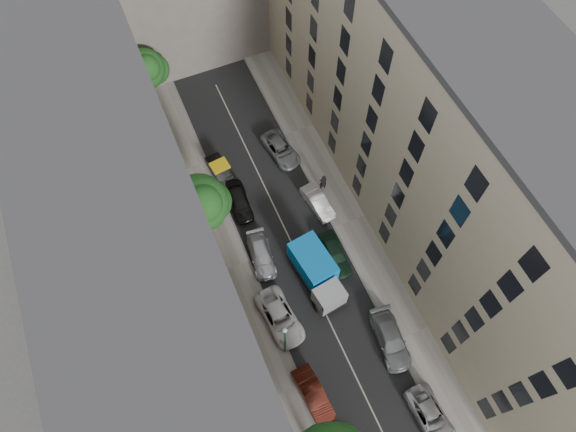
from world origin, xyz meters
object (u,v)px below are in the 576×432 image
car_right_3 (318,202)px  car_left_2 (280,317)px  tree_mid (201,205)px  tarp_truck (317,272)px  lamp_post (285,338)px  car_right_0 (431,416)px  car_right_2 (335,254)px  car_right_1 (390,339)px  car_left_3 (261,255)px  car_left_5 (221,172)px  car_right_4 (281,150)px  pedestrian (323,182)px  tree_far (146,71)px  car_left_4 (239,201)px  car_left_1 (313,394)px

car_right_3 → car_left_2: bearing=-138.8°
car_left_2 → tree_mid: size_ratio=0.61×
tarp_truck → car_left_2: tarp_truck is taller
tarp_truck → lamp_post: lamp_post is taller
car_right_0 → car_right_2: bearing=91.4°
car_right_1 → car_right_2: car_right_2 is taller
car_right_0 → car_right_2: car_right_2 is taller
car_left_3 → car_right_0: 17.93m
car_left_2 → car_left_5: 14.80m
tarp_truck → car_right_3: (3.06, 6.38, -0.90)m
car_right_4 → tree_mid: size_ratio=0.55×
car_right_4 → pedestrian: bearing=-77.2°
car_left_3 → car_right_4: 11.00m
tree_far → car_left_2: bearing=-84.0°
car_left_3 → car_right_0: bearing=-60.9°
car_left_3 → car_left_4: bearing=96.3°
car_left_5 → car_right_0: bearing=-82.1°
car_right_0 → pedestrian: pedestrian is taller
car_left_3 → pedestrian: pedestrian is taller
car_left_4 → tree_far: 15.38m
car_right_4 → tree_far: size_ratio=0.72×
car_left_5 → tree_far: 11.95m
car_right_0 → car_right_1: car_right_1 is taller
car_left_5 → pedestrian: bearing=-38.5°
car_left_5 → car_right_2: size_ratio=0.94×
car_right_4 → pedestrian: (1.99, -5.12, 0.46)m
car_right_1 → car_left_4: bearing=118.2°
car_right_3 → tarp_truck: bearing=-123.8°
car_left_2 → tree_mid: (-2.70, 9.02, 5.30)m
car_left_1 → car_right_2: bearing=51.1°
tarp_truck → car_right_4: 13.19m
tree_mid → lamp_post: (2.10, -11.49, -2.15)m
car_right_0 → lamp_post: 12.07m
car_left_3 → car_right_4: (5.74, 9.39, -0.00)m
car_right_2 → car_right_3: car_right_2 is taller
tree_far → lamp_post: tree_far is taller
pedestrian → car_right_1: bearing=93.0°
tarp_truck → car_left_5: 13.35m
car_left_4 → car_right_0: size_ratio=0.93×
car_left_3 → car_right_4: car_left_3 is taller
car_left_4 → tree_far: tree_far is taller
car_right_4 → tree_mid: bearing=-155.2°
car_right_1 → car_right_3: bearing=96.6°
car_left_3 → car_left_4: 5.60m
tree_far → pedestrian: bearing=-55.0°
car_left_4 → lamp_post: lamp_post is taller
car_right_2 → pedestrian: pedestrian is taller
lamp_post → tree_far: bearing=94.3°
car_left_2 → car_left_5: car_left_2 is taller
car_right_0 → car_left_2: bearing=121.2°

